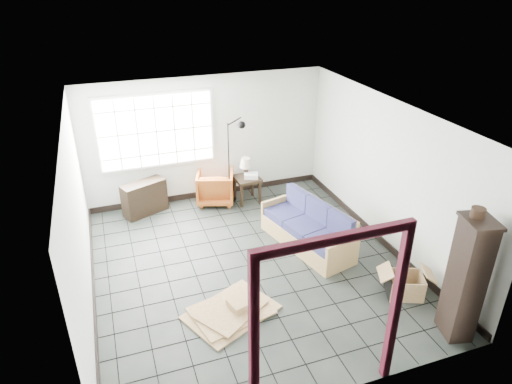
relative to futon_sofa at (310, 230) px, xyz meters
name	(u,v)px	position (x,y,z in m)	size (l,w,h in m)	color
ground	(249,265)	(-1.22, -0.25, -0.30)	(5.50, 5.50, 0.00)	black
room_shell	(248,173)	(-1.22, -0.22, 1.38)	(5.02, 5.52, 2.61)	silver
window_panel	(156,131)	(-2.22, 2.45, 1.30)	(2.32, 0.08, 1.52)	silver
doorway_trim	(331,301)	(-1.22, -2.95, 1.08)	(1.80, 0.08, 2.20)	#3B0D19
futon_sofa	(310,230)	(0.00, 0.00, 0.00)	(1.13, 1.98, 0.83)	#9F7947
armchair	(215,185)	(-1.15, 2.15, 0.08)	(0.74, 0.70, 0.77)	#893913
side_table	(247,182)	(-0.52, 1.96, 0.16)	(0.54, 0.54, 0.56)	black
table_lamp	(246,164)	(-0.51, 2.03, 0.53)	(0.33, 0.33, 0.40)	black
projector	(251,175)	(-0.44, 1.91, 0.31)	(0.34, 0.31, 0.10)	silver
floor_lamp	(235,157)	(-0.72, 2.10, 0.67)	(0.48, 0.32, 1.82)	black
console_shelf	(145,198)	(-2.62, 2.15, 0.04)	(0.93, 0.65, 0.68)	black
tall_shelf	(466,278)	(0.93, -2.65, 0.61)	(0.48, 0.56, 1.79)	black
pot	(478,213)	(0.91, -2.59, 1.55)	(0.23, 0.23, 0.13)	black
open_box	(405,285)	(0.77, -1.74, -0.13)	(0.92, 0.69, 0.47)	brown
cardboard_pile	(233,310)	(-1.82, -1.27, -0.25)	(1.50, 1.32, 0.18)	brown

